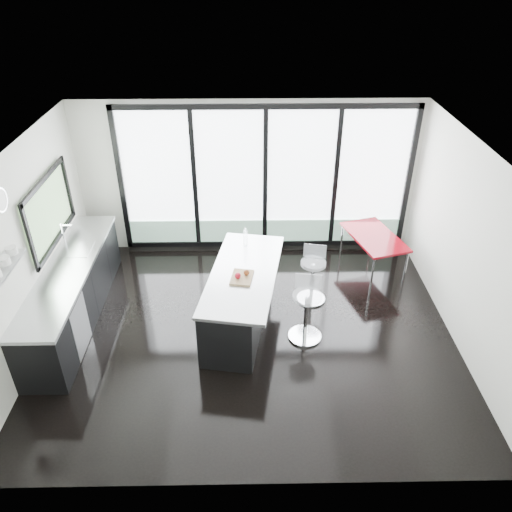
{
  "coord_description": "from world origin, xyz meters",
  "views": [
    {
      "loc": [
        -0.0,
        -5.74,
        4.95
      ],
      "look_at": [
        0.1,
        0.3,
        1.15
      ],
      "focal_mm": 35.0,
      "sensor_mm": 36.0,
      "label": 1
    }
  ],
  "objects_px": {
    "island": "(239,297)",
    "bar_stool_far": "(312,281)",
    "bar_stool_near": "(306,316)",
    "red_table": "(372,253)"
  },
  "relations": [
    {
      "from": "island",
      "to": "bar_stool_far",
      "type": "distance_m",
      "value": 1.28
    },
    {
      "from": "bar_stool_near",
      "to": "red_table",
      "type": "xyz_separation_m",
      "value": [
        1.35,
        1.81,
        -0.05
      ]
    },
    {
      "from": "island",
      "to": "bar_stool_far",
      "type": "height_order",
      "value": "island"
    },
    {
      "from": "island",
      "to": "bar_stool_far",
      "type": "relative_size",
      "value": 3.21
    },
    {
      "from": "island",
      "to": "red_table",
      "type": "bearing_deg",
      "value": 31.43
    },
    {
      "from": "bar_stool_far",
      "to": "island",
      "type": "bearing_deg",
      "value": -143.38
    },
    {
      "from": "island",
      "to": "red_table",
      "type": "height_order",
      "value": "island"
    },
    {
      "from": "bar_stool_far",
      "to": "red_table",
      "type": "distance_m",
      "value": 1.46
    },
    {
      "from": "bar_stool_far",
      "to": "red_table",
      "type": "xyz_separation_m",
      "value": [
        1.16,
        0.89,
        -0.03
      ]
    },
    {
      "from": "bar_stool_near",
      "to": "red_table",
      "type": "bearing_deg",
      "value": 61.17
    }
  ]
}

